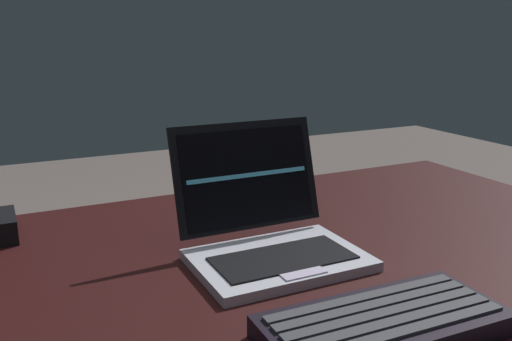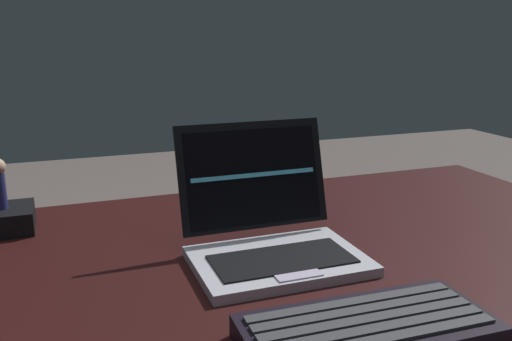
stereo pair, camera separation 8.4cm
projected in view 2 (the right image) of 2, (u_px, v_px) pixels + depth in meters
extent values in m
cube|color=black|center=(259.00, 267.00, 0.92)|extent=(1.49, 0.81, 0.04)
cylinder|color=black|center=(443.00, 298.00, 1.55)|extent=(0.06, 0.06, 0.66)
cube|color=#B7B6C4|center=(279.00, 261.00, 0.88)|extent=(0.27, 0.19, 0.02)
cube|color=black|center=(282.00, 259.00, 0.86)|extent=(0.22, 0.11, 0.00)
cube|color=#B8ABC8|center=(298.00, 275.00, 0.81)|extent=(0.07, 0.03, 0.00)
cube|color=black|center=(253.00, 175.00, 0.96)|extent=(0.27, 0.06, 0.18)
cube|color=black|center=(254.00, 176.00, 0.95)|extent=(0.24, 0.05, 0.16)
cube|color=#59CCF2|center=(254.00, 175.00, 0.95)|extent=(0.23, 0.00, 0.01)
cube|color=black|center=(368.00, 332.00, 0.66)|extent=(0.31, 0.15, 0.03)
cube|color=#38383D|center=(388.00, 338.00, 0.62)|extent=(0.28, 0.02, 0.00)
cube|color=#38383D|center=(378.00, 329.00, 0.64)|extent=(0.28, 0.02, 0.00)
cube|color=#38383D|center=(368.00, 319.00, 0.66)|extent=(0.28, 0.02, 0.00)
cube|color=#38383D|center=(359.00, 311.00, 0.68)|extent=(0.28, 0.02, 0.00)
cube|color=#38383D|center=(351.00, 303.00, 0.70)|extent=(0.28, 0.02, 0.00)
cube|color=black|center=(3.00, 220.00, 1.03)|extent=(0.11, 0.11, 0.04)
cylinder|color=navy|center=(0.00, 191.00, 1.02)|extent=(0.02, 0.02, 0.07)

